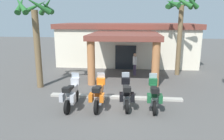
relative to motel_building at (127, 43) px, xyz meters
The scene contains 10 objects.
ground_plane 11.07m from the motel_building, 89.79° to the right, with size 80.00×80.00×0.00m, color #514F4C.
motel_building is the anchor object (origin of this frame).
motorcycle_silver 11.73m from the motel_building, 100.84° to the right, with size 0.70×2.21×1.61m.
motorcycle_orange 11.41m from the motel_building, 94.23° to the right, with size 0.70×2.21×1.61m.
motorcycle_black 11.14m from the motel_building, 87.31° to the right, with size 0.74×2.21×1.61m.
motorcycle_green 11.32m from the motel_building, 80.41° to the right, with size 0.70×2.21×1.61m.
pedestrian 4.82m from the motel_building, 79.42° to the right, with size 0.32×0.49×1.76m.
palm_tree_near_portico 6.44m from the motel_building, 43.92° to the right, with size 2.58×2.59×6.27m.
palm_tree_roadside 10.10m from the motel_building, 121.78° to the right, with size 2.43×2.48×5.78m.
curb_strip 10.07m from the motel_building, 90.92° to the right, with size 7.42×0.36×0.12m, color #ADA89E.
Camera 1 is at (0.94, -10.49, 4.38)m, focal length 34.83 mm.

